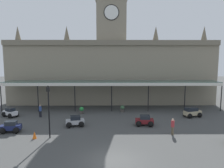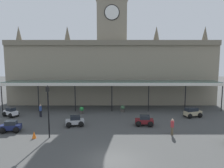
% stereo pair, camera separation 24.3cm
% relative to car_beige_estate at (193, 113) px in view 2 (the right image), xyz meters
% --- Properties ---
extents(ground_plane, '(140.00, 140.00, 0.00)m').
position_rel_car_beige_estate_xyz_m(ground_plane, '(-10.52, -11.82, -0.56)').
color(ground_plane, '#424342').
extents(station_building, '(33.93, 7.28, 18.46)m').
position_rel_car_beige_estate_xyz_m(station_building, '(-10.52, 10.14, 5.37)').
color(station_building, gray).
rests_on(station_building, ground).
extents(entrance_canopy, '(31.78, 3.26, 4.23)m').
position_rel_car_beige_estate_xyz_m(entrance_canopy, '(-10.52, 4.27, 3.50)').
color(entrance_canopy, '#38564C').
rests_on(entrance_canopy, ground).
extents(car_beige_estate, '(2.42, 1.97, 1.27)m').
position_rel_car_beige_estate_xyz_m(car_beige_estate, '(0.00, 0.00, 0.00)').
color(car_beige_estate, tan).
rests_on(car_beige_estate, ground).
extents(car_maroon_sedan, '(2.11, 1.62, 1.19)m').
position_rel_car_beige_estate_xyz_m(car_maroon_sedan, '(-6.82, -3.44, -0.06)').
color(car_maroon_sedan, maroon).
rests_on(car_maroon_sedan, ground).
extents(car_white_sedan, '(2.25, 2.11, 1.19)m').
position_rel_car_beige_estate_xyz_m(car_white_sedan, '(-23.88, 0.35, -0.06)').
color(car_white_sedan, silver).
rests_on(car_white_sedan, ground).
extents(car_silver_sedan, '(2.19, 1.78, 1.19)m').
position_rel_car_beige_estate_xyz_m(car_silver_sedan, '(-14.72, -3.62, -0.06)').
color(car_silver_sedan, '#B2B5BA').
rests_on(car_silver_sedan, ground).
extents(car_navy_sedan, '(2.13, 1.66, 1.19)m').
position_rel_car_beige_estate_xyz_m(car_navy_sedan, '(-21.12, -5.47, -0.06)').
color(car_navy_sedan, '#19214C').
rests_on(car_navy_sedan, ground).
extents(pedestrian_beside_cars, '(0.34, 0.39, 1.67)m').
position_rel_car_beige_estate_xyz_m(pedestrian_beside_cars, '(-4.45, -6.39, 0.34)').
color(pedestrian_beside_cars, brown).
rests_on(pedestrian_beside_cars, ground).
extents(pedestrian_near_entrance, '(0.36, 0.34, 1.67)m').
position_rel_car_beige_estate_xyz_m(pedestrian_near_entrance, '(-19.84, 0.08, 0.34)').
color(pedestrian_near_entrance, black).
rests_on(pedestrian_near_entrance, ground).
extents(victorian_lamppost, '(0.30, 0.30, 5.14)m').
position_rel_car_beige_estate_xyz_m(victorian_lamppost, '(-16.60, -7.13, 2.61)').
color(victorian_lamppost, black).
rests_on(victorian_lamppost, ground).
extents(traffic_cone, '(0.40, 0.40, 0.70)m').
position_rel_car_beige_estate_xyz_m(traffic_cone, '(-18.03, -7.27, -0.22)').
color(traffic_cone, orange).
rests_on(traffic_cone, ground).
extents(planter_by_canopy, '(0.60, 0.60, 0.96)m').
position_rel_car_beige_estate_xyz_m(planter_by_canopy, '(-8.99, 2.64, -0.07)').
color(planter_by_canopy, '#47423D').
rests_on(planter_by_canopy, ground).
extents(planter_near_kerb, '(0.60, 0.60, 0.96)m').
position_rel_car_beige_estate_xyz_m(planter_near_kerb, '(-14.70, 1.75, -0.07)').
color(planter_near_kerb, '#47423D').
rests_on(planter_near_kerb, ground).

